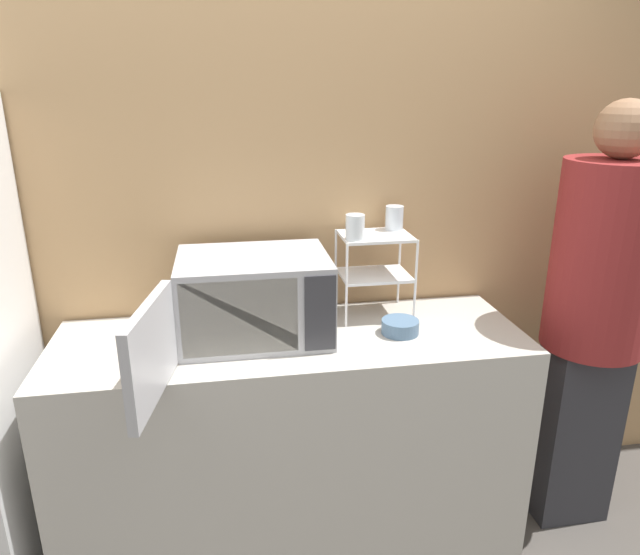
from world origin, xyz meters
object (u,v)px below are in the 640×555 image
(dish_rack, at_px, (375,257))
(person, at_px, (596,305))
(microwave, at_px, (250,299))
(glass_front_left, at_px, (355,227))
(bowl, at_px, (400,327))
(glass_back_right, at_px, (394,218))

(dish_rack, height_order, person, person)
(microwave, bearing_deg, dish_rack, 16.56)
(microwave, distance_m, dish_rack, 0.54)
(microwave, distance_m, person, 1.37)
(microwave, distance_m, glass_front_left, 0.48)
(dish_rack, distance_m, glass_front_left, 0.19)
(person, bearing_deg, dish_rack, 163.98)
(glass_front_left, height_order, person, person)
(microwave, xyz_separation_m, person, (1.36, -0.09, -0.08))
(person, bearing_deg, microwave, 176.19)
(microwave, relative_size, bowl, 5.83)
(glass_back_right, distance_m, person, 0.87)
(microwave, xyz_separation_m, glass_front_left, (0.42, 0.09, 0.23))
(glass_back_right, bearing_deg, person, -22.42)
(microwave, height_order, glass_front_left, glass_front_left)
(microwave, height_order, bowl, microwave)
(person, bearing_deg, bowl, 177.52)
(glass_front_left, relative_size, bowl, 0.68)
(dish_rack, distance_m, glass_back_right, 0.19)
(glass_back_right, distance_m, bowl, 0.46)
(glass_front_left, xyz_separation_m, bowl, (0.15, -0.15, -0.36))
(bowl, xyz_separation_m, person, (0.80, -0.03, 0.05))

